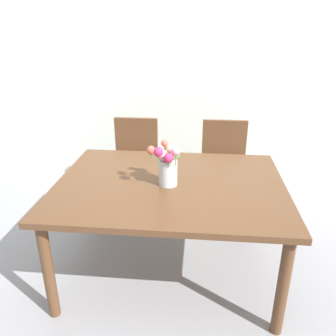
{
  "coord_description": "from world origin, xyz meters",
  "views": [
    {
      "loc": [
        0.19,
        -2.09,
        1.73
      ],
      "look_at": [
        -0.01,
        -0.03,
        0.85
      ],
      "focal_mm": 36.28,
      "sensor_mm": 36.0,
      "label": 1
    }
  ],
  "objects_px": {
    "chair_left": "(135,159)",
    "flower_vase": "(167,164)",
    "chair_right": "(224,162)",
    "dining_table": "(170,192)"
  },
  "relations": [
    {
      "from": "chair_left",
      "to": "flower_vase",
      "type": "xyz_separation_m",
      "value": [
        0.41,
        -0.97,
        0.36
      ]
    },
    {
      "from": "chair_right",
      "to": "flower_vase",
      "type": "xyz_separation_m",
      "value": [
        -0.44,
        -0.97,
        0.36
      ]
    },
    {
      "from": "dining_table",
      "to": "chair_right",
      "type": "xyz_separation_m",
      "value": [
        0.43,
        0.94,
        -0.13
      ]
    },
    {
      "from": "chair_left",
      "to": "flower_vase",
      "type": "relative_size",
      "value": 3.01
    },
    {
      "from": "chair_right",
      "to": "flower_vase",
      "type": "bearing_deg",
      "value": 65.49
    },
    {
      "from": "dining_table",
      "to": "chair_right",
      "type": "bearing_deg",
      "value": 65.46
    },
    {
      "from": "chair_left",
      "to": "chair_right",
      "type": "height_order",
      "value": "same"
    },
    {
      "from": "chair_right",
      "to": "dining_table",
      "type": "bearing_deg",
      "value": 65.46
    },
    {
      "from": "chair_left",
      "to": "flower_vase",
      "type": "bearing_deg",
      "value": 112.94
    },
    {
      "from": "chair_right",
      "to": "chair_left",
      "type": "bearing_deg",
      "value": 0.0
    }
  ]
}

